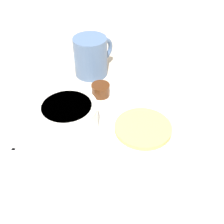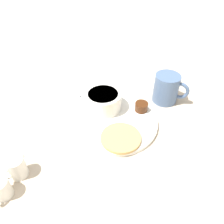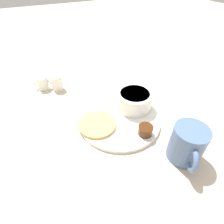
{
  "view_description": "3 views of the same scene",
  "coord_description": "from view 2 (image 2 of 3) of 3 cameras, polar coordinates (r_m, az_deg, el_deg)",
  "views": [
    {
      "loc": [
        -0.4,
        -0.1,
        0.4
      ],
      "look_at": [
        -0.0,
        -0.01,
        0.05
      ],
      "focal_mm": 45.0,
      "sensor_mm": 36.0,
      "label": 1
    },
    {
      "loc": [
        -0.1,
        -0.47,
        0.47
      ],
      "look_at": [
        -0.01,
        -0.0,
        0.05
      ],
      "focal_mm": 35.0,
      "sensor_mm": 36.0,
      "label": 2
    },
    {
      "loc": [
        0.35,
        -0.2,
        0.39
      ],
      "look_at": [
        -0.01,
        -0.02,
        0.03
      ],
      "focal_mm": 28.0,
      "sensor_mm": 36.0,
      "label": 3
    }
  ],
  "objects": [
    {
      "name": "napkin",
      "position": [
        0.87,
        12.51,
        7.94
      ],
      "size": [
        0.14,
        0.11,
        0.0
      ],
      "color": "white",
      "rests_on": "ground_plane"
    },
    {
      "name": "fork",
      "position": [
        0.78,
        -7.05,
        4.2
      ],
      "size": [
        0.14,
        0.02,
        0.0
      ],
      "color": "silver",
      "rests_on": "ground_plane"
    },
    {
      "name": "syrup_cup",
      "position": [
        0.7,
        7.68,
        1.38
      ],
      "size": [
        0.04,
        0.04,
        0.03
      ],
      "color": "#47230F",
      "rests_on": "plate"
    },
    {
      "name": "butter_ramekin",
      "position": [
        0.72,
        -2.06,
        3.35
      ],
      "size": [
        0.05,
        0.05,
        0.04
      ],
      "color": "white",
      "rests_on": "plate"
    },
    {
      "name": "plate",
      "position": [
        0.66,
        0.87,
        -2.7
      ],
      "size": [
        0.26,
        0.26,
        0.01
      ],
      "color": "white",
      "rests_on": "ground_plane"
    },
    {
      "name": "pancake_stack",
      "position": [
        0.61,
        2.6,
        -6.71
      ],
      "size": [
        0.11,
        0.11,
        0.01
      ],
      "color": "tan",
      "rests_on": "plate"
    },
    {
      "name": "coffee_mug",
      "position": [
        0.75,
        14.14,
        5.97
      ],
      "size": [
        0.11,
        0.09,
        0.1
      ],
      "color": "slate",
      "rests_on": "ground_plane"
    },
    {
      "name": "bowl",
      "position": [
        0.69,
        -2.33,
        3.08
      ],
      "size": [
        0.11,
        0.11,
        0.06
      ],
      "color": "white",
      "rests_on": "plate"
    },
    {
      "name": "creamer_pitcher_near",
      "position": [
        0.58,
        -23.65,
        -13.09
      ],
      "size": [
        0.05,
        0.05,
        0.06
      ],
      "color": "white",
      "rests_on": "ground_plane"
    },
    {
      "name": "ground_plane",
      "position": [
        0.67,
        0.87,
        -3.07
      ],
      "size": [
        4.0,
        4.0,
        0.0
      ],
      "primitive_type": "plane",
      "color": "#C6B299"
    },
    {
      "name": "creamer_pitcher_far",
      "position": [
        0.56,
        -27.02,
        -17.47
      ],
      "size": [
        0.04,
        0.06,
        0.05
      ],
      "color": "white",
      "rests_on": "ground_plane"
    }
  ]
}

